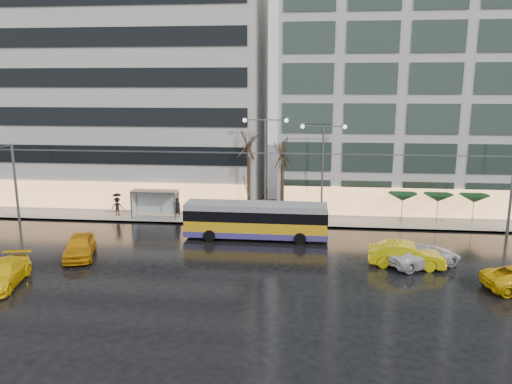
# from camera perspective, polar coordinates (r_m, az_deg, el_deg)

# --- Properties ---
(ground) EXTENTS (140.00, 140.00, 0.00)m
(ground) POSITION_cam_1_polar(r_m,az_deg,el_deg) (34.99, -3.78, -7.92)
(ground) COLOR black
(ground) RESTS_ON ground
(sidewalk) EXTENTS (80.00, 10.00, 0.15)m
(sidewalk) POSITION_cam_1_polar(r_m,az_deg,el_deg) (48.03, 1.36, -2.24)
(sidewalk) COLOR gray
(sidewalk) RESTS_ON ground
(kerb) EXTENTS (80.00, 0.10, 0.15)m
(kerb) POSITION_cam_1_polar(r_m,az_deg,el_deg) (43.27, 0.84, -3.85)
(kerb) COLOR slate
(kerb) RESTS_ON ground
(building_left) EXTENTS (34.00, 14.00, 22.00)m
(building_left) POSITION_cam_1_polar(r_m,az_deg,el_deg) (55.77, -17.25, 10.73)
(building_left) COLOR #B8B5AF
(building_left) RESTS_ON sidewalk
(building_right) EXTENTS (32.00, 14.00, 25.00)m
(building_right) POSITION_cam_1_polar(r_m,az_deg,el_deg) (53.11, 20.94, 12.06)
(building_right) COLOR #B8B5AF
(building_right) RESTS_ON sidewalk
(trolleybus) EXTENTS (11.28, 4.44, 5.22)m
(trolleybus) POSITION_cam_1_polar(r_m,az_deg,el_deg) (39.51, -0.01, -3.39)
(trolleybus) COLOR gold
(trolleybus) RESTS_ON ground
(catenary) EXTENTS (42.24, 5.12, 7.00)m
(catenary) POSITION_cam_1_polar(r_m,az_deg,el_deg) (41.32, -0.66, 1.34)
(catenary) COLOR #595B60
(catenary) RESTS_ON ground
(bus_shelter) EXTENTS (4.20, 1.60, 2.51)m
(bus_shelter) POSITION_cam_1_polar(r_m,az_deg,el_deg) (46.39, -11.85, -0.62)
(bus_shelter) COLOR #595B60
(bus_shelter) RESTS_ON sidewalk
(street_lamp_near) EXTENTS (3.96, 0.36, 9.03)m
(street_lamp_near) POSITION_cam_1_polar(r_m,az_deg,el_deg) (43.75, 1.07, 4.25)
(street_lamp_near) COLOR #595B60
(street_lamp_near) RESTS_ON sidewalk
(street_lamp_far) EXTENTS (3.96, 0.36, 8.53)m
(street_lamp_far) POSITION_cam_1_polar(r_m,az_deg,el_deg) (43.66, 7.63, 3.76)
(street_lamp_far) COLOR #595B60
(street_lamp_far) RESTS_ON sidewalk
(tree_a) EXTENTS (3.20, 3.20, 8.40)m
(tree_a) POSITION_cam_1_polar(r_m,az_deg,el_deg) (43.97, -0.86, 5.73)
(tree_a) COLOR black
(tree_a) RESTS_ON sidewalk
(tree_b) EXTENTS (3.20, 3.20, 7.70)m
(tree_b) POSITION_cam_1_polar(r_m,az_deg,el_deg) (44.00, 3.07, 4.81)
(tree_b) COLOR black
(tree_b) RESTS_ON sidewalk
(parasol_a) EXTENTS (2.50, 2.50, 2.65)m
(parasol_a) POSITION_cam_1_polar(r_m,az_deg,el_deg) (45.20, 16.41, -0.56)
(parasol_a) COLOR #595B60
(parasol_a) RESTS_ON sidewalk
(parasol_b) EXTENTS (2.50, 2.50, 2.65)m
(parasol_b) POSITION_cam_1_polar(r_m,az_deg,el_deg) (45.85, 20.09, -0.63)
(parasol_b) COLOR #595B60
(parasol_b) RESTS_ON sidewalk
(parasol_c) EXTENTS (2.50, 2.50, 2.65)m
(parasol_c) POSITION_cam_1_polar(r_m,az_deg,el_deg) (46.69, 23.66, -0.70)
(parasol_c) COLOR #595B60
(parasol_c) RESTS_ON sidewalk
(taxi_a) EXTENTS (3.32, 5.19, 1.64)m
(taxi_a) POSITION_cam_1_polar(r_m,az_deg,el_deg) (37.66, -19.50, -5.83)
(taxi_a) COLOR orange
(taxi_a) RESTS_ON ground
(taxi_b) EXTENTS (5.20, 2.38, 1.65)m
(taxi_b) POSITION_cam_1_polar(r_m,az_deg,el_deg) (35.22, 16.82, -6.87)
(taxi_b) COLOR #D5C10B
(taxi_b) RESTS_ON ground
(taxi_d) EXTENTS (2.97, 5.39, 1.48)m
(taxi_d) POSITION_cam_1_polar(r_m,az_deg,el_deg) (34.34, -26.95, -8.35)
(taxi_d) COLOR yellow
(taxi_d) RESTS_ON ground
(sedan_silver) EXTENTS (5.82, 4.55, 1.47)m
(sedan_silver) POSITION_cam_1_polar(r_m,az_deg,el_deg) (35.78, 18.48, -6.84)
(sedan_silver) COLOR silver
(sedan_silver) RESTS_ON ground
(pedestrian_a) EXTENTS (1.04, 1.06, 2.19)m
(pedestrian_a) POSITION_cam_1_polar(r_m,az_deg,el_deg) (46.11, -9.00, -1.07)
(pedestrian_a) COLOR black
(pedestrian_a) RESTS_ON sidewalk
(pedestrian_b) EXTENTS (1.02, 1.02, 1.67)m
(pedestrian_b) POSITION_cam_1_polar(r_m,az_deg,el_deg) (46.20, -7.52, -1.76)
(pedestrian_b) COLOR black
(pedestrian_b) RESTS_ON sidewalk
(pedestrian_c) EXTENTS (1.22, 0.98, 2.11)m
(pedestrian_c) POSITION_cam_1_polar(r_m,az_deg,el_deg) (47.82, -15.58, -1.29)
(pedestrian_c) COLOR black
(pedestrian_c) RESTS_ON sidewalk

